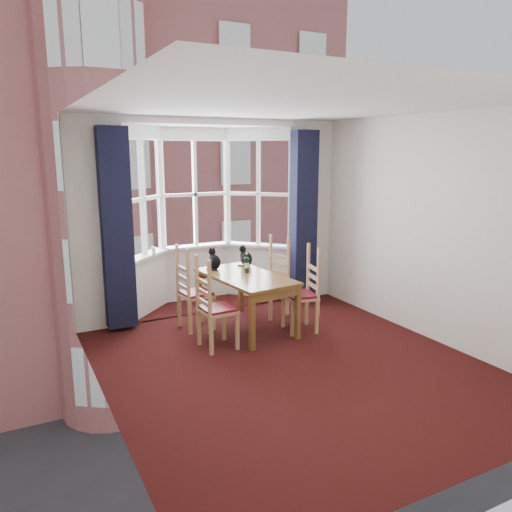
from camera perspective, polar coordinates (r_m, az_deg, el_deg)
floor at (r=5.68m, az=4.29°, el=-12.47°), size 4.50×4.50×0.00m
ceiling at (r=5.20m, az=4.79°, el=16.92°), size 4.50×4.50×0.00m
wall_left at (r=4.56m, az=-17.41°, el=-0.58°), size 0.00×4.50×4.50m
wall_right at (r=6.53m, az=19.67°, el=2.91°), size 0.00×4.50×4.50m
wall_near at (r=3.60m, az=23.72°, el=-4.31°), size 4.00×0.00×4.00m
wall_back_pier_left at (r=6.80m, az=-17.85°, el=3.37°), size 0.70×0.12×2.80m
wall_back_pier_right at (r=8.02m, az=6.14°, el=5.09°), size 0.70×0.12×2.80m
bay_window at (r=7.71m, az=-6.30°, el=4.82°), size 2.76×0.94×2.80m
curtain_left at (r=6.67m, az=-15.62°, el=2.92°), size 0.38×0.22×2.60m
curtain_right at (r=7.75m, az=5.43°, el=4.50°), size 0.38×0.22×2.60m
dining_table at (r=6.60m, az=-1.19°, el=-2.93°), size 0.94×1.55×0.74m
chair_left_near at (r=6.00m, az=-5.21°, el=-6.31°), size 0.42×0.44×0.92m
chair_left_far at (r=6.67m, az=-7.60°, el=-4.47°), size 0.43×0.44×0.92m
chair_right_near at (r=6.64m, az=5.80°, el=-4.52°), size 0.47×0.49×0.92m
chair_right_far at (r=7.27m, az=2.16°, el=-3.01°), size 0.50×0.51×0.92m
cat_left at (r=6.93m, az=-4.79°, el=-0.54°), size 0.17×0.24×0.31m
cat_right at (r=7.11m, az=-1.17°, el=-0.18°), size 0.22×0.26×0.31m
wine_bottle at (r=6.71m, az=-1.09°, el=-0.91°), size 0.07×0.07×0.27m
candle_tall at (r=7.39m, az=-11.65°, el=0.60°), size 0.06×0.06×0.11m
street at (r=37.69m, az=-22.36°, el=-1.79°), size 80.00×80.00×0.00m
tenement_building at (r=18.63m, az=-19.00°, el=8.99°), size 18.40×7.80×15.20m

